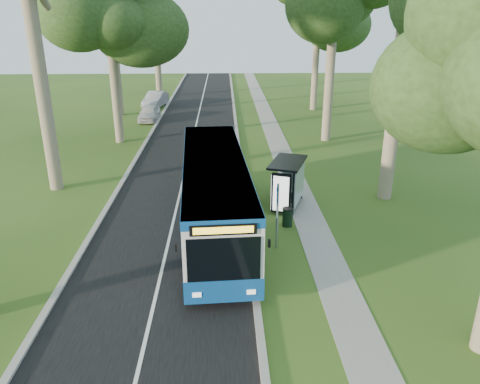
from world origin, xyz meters
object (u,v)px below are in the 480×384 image
at_px(litter_bin, 287,217).
at_px(car_white, 149,113).
at_px(car_silver, 155,100).
at_px(bus, 215,195).
at_px(bus_stop_sign, 277,209).
at_px(bus_shelter, 291,177).

relative_size(litter_bin, car_white, 0.22).
distance_m(litter_bin, car_silver, 30.90).
height_order(litter_bin, car_white, car_white).
height_order(car_white, car_silver, car_silver).
bearing_deg(bus, bus_stop_sign, -37.76).
bearing_deg(car_white, bus, -72.54).
height_order(bus_stop_sign, car_silver, bus_stop_sign).
distance_m(bus_shelter, car_white, 23.04).
bearing_deg(litter_bin, bus_stop_sign, -109.33).
distance_m(bus_stop_sign, litter_bin, 2.58).
bearing_deg(litter_bin, bus_shelter, 79.04).
height_order(litter_bin, car_silver, car_silver).
distance_m(bus_shelter, litter_bin, 2.42).
distance_m(litter_bin, car_white, 24.72).
relative_size(bus_shelter, litter_bin, 3.55).
xyz_separation_m(bus, bus_stop_sign, (2.59, -1.76, 0.02)).
relative_size(bus, litter_bin, 14.55).
relative_size(bus, car_silver, 2.72).
xyz_separation_m(bus, litter_bin, (3.33, 0.34, -1.29)).
height_order(bus, bus_shelter, bus).
bearing_deg(bus_stop_sign, bus, 159.84).
distance_m(bus_stop_sign, bus_shelter, 4.31).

